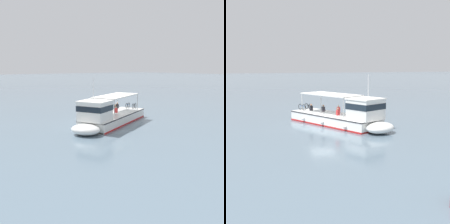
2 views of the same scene
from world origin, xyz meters
TOP-DOWN VIEW (x-y plane):
  - ground_plane at (0.00, 0.00)m, footprint 400.00×400.00m
  - ferry_main at (-2.13, 0.39)m, footprint 8.11×12.84m

SIDE VIEW (x-z plane):
  - ground_plane at x=0.00m, z-range 0.00..0.00m
  - ferry_main at x=-2.13m, z-range -1.64..3.68m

